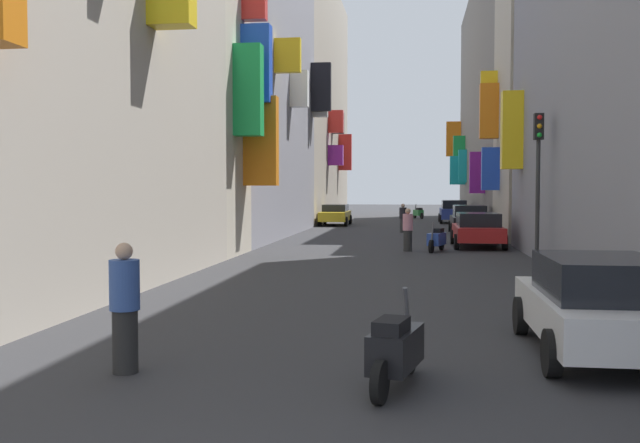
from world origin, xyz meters
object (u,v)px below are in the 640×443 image
Objects in this scene: scooter_blue at (437,239)px; traffic_light_near_corner at (538,164)px; scooter_green at (418,213)px; pedestrian_crossing at (408,230)px; parked_car_black at (469,219)px; pedestrian_near_right at (125,308)px; parked_car_blue at (454,211)px; parked_car_red at (478,229)px; scooter_black at (395,349)px; parked_car_white at (598,304)px; pedestrian_near_left at (403,218)px; parked_car_yellow at (335,214)px.

traffic_light_near_corner is (2.68, -5.53, 2.57)m from scooter_blue.
pedestrian_crossing is at bearing -91.05° from scooter_green.
parked_car_black is 29.35m from pedestrian_near_right.
parked_car_blue is 0.88× the size of traffic_light_near_corner.
parked_car_red is 3.53m from pedestrian_crossing.
parked_car_red is at bearing 73.02° from pedestrian_near_right.
pedestrian_near_right is (-3.41, 0.23, 0.36)m from scooter_black.
scooter_green is 1.09× the size of pedestrian_near_right.
parked_car_red is 18.28m from parked_car_white.
pedestrian_near_right reaches higher than scooter_blue.
pedestrian_near_left is (-1.44, 10.96, 0.30)m from scooter_blue.
parked_car_blue is at bearing 81.08° from pedestrian_near_right.
parked_car_black reaches higher than scooter_black.
parked_car_white is (-0.08, -38.03, -0.07)m from parked_car_blue.
scooter_blue is 1.12m from pedestrian_crossing.
pedestrian_near_right is (-6.12, -20.03, 0.10)m from parked_car_red.
traffic_light_near_corner reaches higher than parked_car_white.
scooter_green is at bearing 91.10° from scooter_blue.
parked_car_white reaches higher than scooter_green.
traffic_light_near_corner reaches higher than pedestrian_near_left.
parked_car_blue is 40.27m from pedestrian_near_right.
pedestrian_near_left reaches higher than scooter_blue.
traffic_light_near_corner reaches higher than scooter_blue.
traffic_light_near_corner is at bearing -64.18° from scooter_blue.
pedestrian_near_right is at bearing -94.81° from scooter_green.
parked_car_red is at bearing -90.37° from parked_car_blue.
pedestrian_near_right is (-6.24, -39.78, 0.02)m from parked_car_blue.
parked_car_yellow is at bearing -152.98° from parked_car_blue.
parked_car_blue is 0.93× the size of parked_car_red.
scooter_green is 46.43m from pedestrian_near_right.
pedestrian_near_left is at bearing -58.01° from parked_car_yellow.
parked_car_white is at bearing -95.13° from traffic_light_near_corner.
traffic_light_near_corner is (0.68, -16.32, 2.27)m from parked_car_black.
pedestrian_crossing is 11.02m from pedestrian_near_left.
parked_car_red is at bearing -64.59° from parked_car_yellow.
traffic_light_near_corner is (7.12, 12.32, 2.21)m from pedestrian_near_right.
scooter_blue is at bearing 76.04° from pedestrian_near_right.
parked_car_white is 2.54× the size of pedestrian_near_left.
pedestrian_crossing is (-1.07, -0.05, 0.33)m from scooter_blue.
parked_car_yellow is 2.27× the size of scooter_blue.
pedestrian_near_right reaches higher than parked_car_red.
parked_car_yellow is 36.42m from scooter_black.
scooter_green is 0.40× the size of traffic_light_near_corner.
scooter_blue is (-1.80, -21.93, -0.34)m from parked_car_blue.
parked_car_blue is at bearing 27.02° from parked_car_yellow.
traffic_light_near_corner reaches higher than pedestrian_near_right.
pedestrian_crossing is (-2.87, -21.98, -0.01)m from parked_car_blue.
scooter_blue is at bearing -82.52° from pedestrian_near_left.
parked_car_white is at bearing 35.60° from scooter_black.
parked_car_red is at bearing 82.40° from scooter_black.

